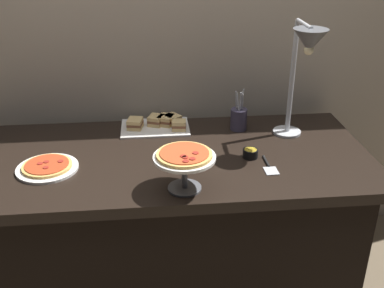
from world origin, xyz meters
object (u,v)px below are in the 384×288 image
object	(u,v)px
sandwich_platter	(158,124)
utensil_holder	(239,119)
sauce_cup_near	(250,153)
serving_spatula	(269,166)
pizza_plate_center	(184,160)
heat_lamp	(305,53)
pizza_plate_front	(47,167)

from	to	relation	value
sandwich_platter	utensil_holder	world-z (taller)	utensil_holder
sauce_cup_near	serving_spatula	bearing A→B (deg)	-57.43
pizza_plate_center	sauce_cup_near	size ratio (longest dim) A/B	3.57
pizza_plate_center	sauce_cup_near	xyz separation A→B (m)	(0.32, 0.24, -0.11)
heat_lamp	utensil_holder	size ratio (longest dim) A/B	2.61
pizza_plate_center	sandwich_platter	bearing A→B (deg)	97.90
utensil_holder	heat_lamp	bearing A→B (deg)	-42.29
pizza_plate_front	heat_lamp	bearing A→B (deg)	6.22
pizza_plate_center	utensil_holder	distance (m)	0.65
serving_spatula	utensil_holder	bearing A→B (deg)	97.86
heat_lamp	utensil_holder	distance (m)	0.50
pizza_plate_center	utensil_holder	bearing A→B (deg)	59.63
utensil_holder	pizza_plate_center	bearing A→B (deg)	-120.37
sauce_cup_near	utensil_holder	bearing A→B (deg)	89.05
heat_lamp	pizza_plate_front	distance (m)	1.22
pizza_plate_front	serving_spatula	world-z (taller)	pizza_plate_front
sandwich_platter	sauce_cup_near	world-z (taller)	sandwich_platter
sandwich_platter	pizza_plate_center	bearing A→B (deg)	-82.10
serving_spatula	pizza_plate_center	bearing A→B (deg)	-159.26
pizza_plate_front	utensil_holder	world-z (taller)	utensil_holder
pizza_plate_center	sandwich_platter	xyz separation A→B (m)	(-0.08, 0.61, -0.11)
pizza_plate_center	sauce_cup_near	bearing A→B (deg)	37.03
utensil_holder	serving_spatula	xyz separation A→B (m)	(0.06, -0.41, -0.06)
pizza_plate_center	serving_spatula	size ratio (longest dim) A/B	1.44
sauce_cup_near	serving_spatula	size ratio (longest dim) A/B	0.40
sauce_cup_near	pizza_plate_front	bearing A→B (deg)	-178.37
pizza_plate_front	utensil_holder	distance (m)	0.96
heat_lamp	sandwich_platter	xyz separation A→B (m)	(-0.64, 0.27, -0.42)
sandwich_platter	serving_spatula	xyz separation A→B (m)	(0.47, -0.46, -0.02)
pizza_plate_front	sandwich_platter	bearing A→B (deg)	38.56
pizza_plate_front	serving_spatula	size ratio (longest dim) A/B	1.55
sandwich_platter	sauce_cup_near	xyz separation A→B (m)	(0.40, -0.37, -0.00)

